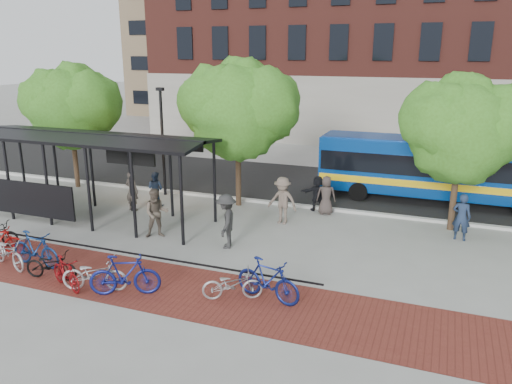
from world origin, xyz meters
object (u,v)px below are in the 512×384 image
(bus_shelter, at_px, (85,147))
(lamp_post_left, at_px, (163,139))
(bike_6, at_px, (95,274))
(pedestrian_7, at_px, (462,217))
(tree_a, at_px, (72,104))
(pedestrian_5, at_px, (318,193))
(tree_b, at_px, (240,106))
(bike_7, at_px, (125,275))
(bike_2, at_px, (8,252))
(bike_5, at_px, (66,273))
(pedestrian_6, at_px, (326,195))
(pedestrian_3, at_px, (282,201))
(bike_3, at_px, (35,249))
(tree_c, at_px, (464,126))
(pedestrian_8, at_px, (157,213))
(bike_11, at_px, (268,280))
(pedestrian_1, at_px, (132,191))
(bike_10, at_px, (232,284))
(bike_4, at_px, (51,265))
(pedestrian_9, at_px, (226,221))
(pedestrian_2, at_px, (155,189))
(bus, at_px, (440,166))

(bus_shelter, relative_size, lamp_post_left, 2.07)
(bike_6, xyz_separation_m, pedestrian_7, (9.98, 8.14, 0.38))
(tree_a, bearing_deg, lamp_post_left, 2.92)
(tree_a, bearing_deg, pedestrian_5, 2.07)
(bus_shelter, relative_size, tree_b, 1.64)
(bike_7, xyz_separation_m, pedestrian_5, (3.19, 9.63, 0.17))
(bike_2, bearing_deg, pedestrian_7, -42.19)
(bike_5, xyz_separation_m, pedestrian_6, (5.52, 9.53, 0.35))
(tree_a, distance_m, pedestrian_3, 12.11)
(lamp_post_left, distance_m, bike_6, 10.32)
(bus_shelter, relative_size, bike_7, 5.22)
(bike_3, distance_m, bike_5, 2.21)
(tree_c, xyz_separation_m, pedestrian_8, (-10.37, -4.85, -3.12))
(bus_shelter, xyz_separation_m, bike_7, (5.47, -5.35, -2.39))
(bike_5, height_order, bike_11, bike_11)
(tree_c, xyz_separation_m, pedestrian_1, (-13.14, -2.39, -3.18))
(bike_11, bearing_deg, pedestrian_1, 69.13)
(bike_3, distance_m, bike_10, 6.83)
(bike_11, xyz_separation_m, pedestrian_8, (-5.53, 3.17, 0.32))
(lamp_post_left, bearing_deg, pedestrian_6, -1.19)
(lamp_post_left, height_order, bike_7, lamp_post_left)
(bike_4, bearing_deg, bike_10, -91.10)
(bike_3, xyz_separation_m, bike_4, (1.15, -0.57, -0.14))
(tree_c, xyz_separation_m, pedestrian_5, (-5.56, 0.45, -3.27))
(tree_a, height_order, lamp_post_left, tree_a)
(tree_c, xyz_separation_m, pedestrian_9, (-7.53, -4.85, -3.08))
(bus_shelter, relative_size, bike_11, 5.20)
(pedestrian_5, relative_size, pedestrian_8, 0.84)
(lamp_post_left, xyz_separation_m, pedestrian_8, (2.72, -5.10, -1.81))
(bike_5, bearing_deg, pedestrian_2, 36.90)
(bike_3, height_order, pedestrian_3, pedestrian_3)
(bike_3, relative_size, pedestrian_1, 1.12)
(bus, bearing_deg, pedestrian_3, -136.60)
(pedestrian_3, distance_m, pedestrian_6, 2.27)
(bike_4, distance_m, bike_7, 2.73)
(pedestrian_1, relative_size, pedestrian_3, 0.91)
(bus_shelter, distance_m, bike_3, 5.53)
(tree_a, bearing_deg, bus_shelter, -45.40)
(bike_6, bearing_deg, pedestrian_3, -41.39)
(bike_10, bearing_deg, pedestrian_9, 1.77)
(pedestrian_9, bearing_deg, pedestrian_7, 100.19)
(pedestrian_1, bearing_deg, bike_3, 100.30)
(bus_shelter, relative_size, pedestrian_3, 5.50)
(bike_11, xyz_separation_m, pedestrian_9, (-2.69, 3.17, 0.36))
(bike_3, bearing_deg, pedestrian_1, 8.43)
(pedestrian_2, bearing_deg, pedestrian_3, -179.68)
(bike_6, relative_size, bike_7, 0.95)
(bike_5, xyz_separation_m, bike_10, (4.82, 1.13, -0.04))
(bike_4, distance_m, bike_6, 1.74)
(bike_3, xyz_separation_m, bike_6, (2.88, -0.72, -0.08))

